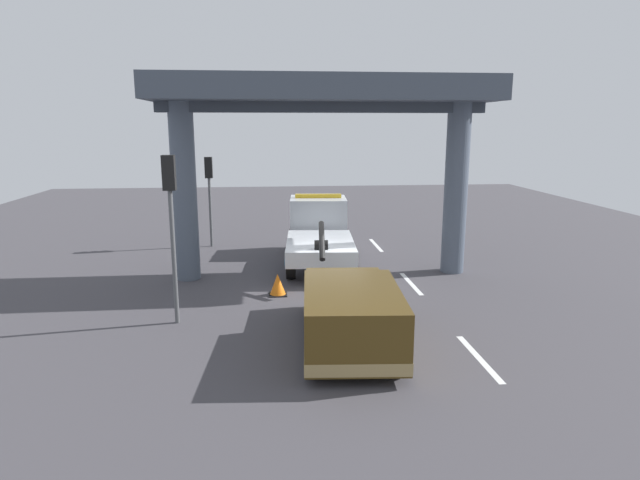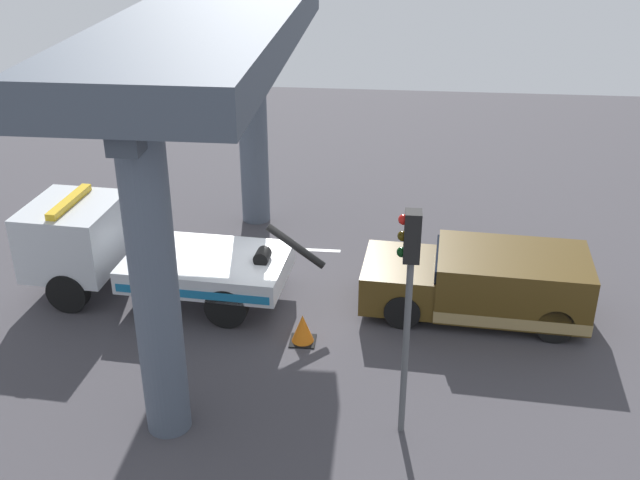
% 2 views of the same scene
% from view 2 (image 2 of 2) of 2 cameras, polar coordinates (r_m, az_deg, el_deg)
% --- Properties ---
extents(ground_plane, '(60.00, 40.00, 0.10)m').
position_cam_2_polar(ground_plane, '(18.72, -3.11, -4.75)').
color(ground_plane, '#423F44').
extents(lane_stripe_west, '(2.60, 0.16, 0.01)m').
position_cam_2_polar(lane_stripe_west, '(21.28, 14.27, -1.39)').
color(lane_stripe_west, silver).
rests_on(lane_stripe_west, ground).
extents(lane_stripe_mid, '(2.60, 0.16, 0.01)m').
position_cam_2_polar(lane_stripe_mid, '(21.17, -1.97, -0.68)').
color(lane_stripe_mid, silver).
rests_on(lane_stripe_mid, ground).
extents(lane_stripe_east, '(2.60, 0.16, 0.01)m').
position_cam_2_polar(lane_stripe_east, '(22.70, -17.16, 0.03)').
color(lane_stripe_east, silver).
rests_on(lane_stripe_east, ground).
extents(tow_truck_white, '(7.32, 2.81, 2.46)m').
position_cam_2_polar(tow_truck_white, '(19.02, -14.07, -0.74)').
color(tow_truck_white, silver).
rests_on(tow_truck_white, ground).
extents(towed_van_green, '(5.34, 2.54, 1.58)m').
position_cam_2_polar(towed_van_green, '(18.27, 12.32, -3.22)').
color(towed_van_green, '#4C3814').
rests_on(towed_van_green, ground).
extents(overpass_structure, '(3.60, 11.50, 6.85)m').
position_cam_2_polar(overpass_structure, '(16.78, -8.41, 12.86)').
color(overpass_structure, '#4C5666').
rests_on(overpass_structure, ground).
extents(traffic_light_near, '(0.39, 0.32, 4.52)m').
position_cam_2_polar(traffic_light_near, '(13.02, 6.68, -2.83)').
color(traffic_light_near, '#515456').
rests_on(traffic_light_near, ground).
extents(traffic_cone_orange, '(0.57, 0.57, 0.68)m').
position_cam_2_polar(traffic_cone_orange, '(17.02, -1.31, -6.70)').
color(traffic_cone_orange, orange).
rests_on(traffic_cone_orange, ground).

